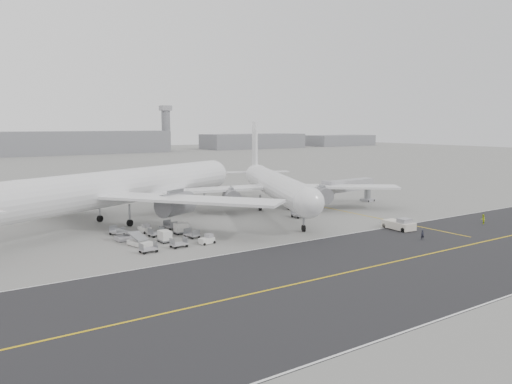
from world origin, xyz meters
TOP-DOWN VIEW (x-y plane):
  - ground at (0.00, 0.00)m, footprint 700.00×700.00m
  - taxiway at (5.02, -17.98)m, footprint 220.00×59.00m
  - horizon_buildings at (30.00, 260.00)m, footprint 520.00×28.00m
  - control_tower at (100.00, 265.00)m, footprint 7.00×7.00m
  - airliner_a at (-14.14, 28.14)m, footprint 62.89×61.36m
  - airliner_b at (18.68, 23.51)m, footprint 50.69×51.82m
  - pushback_tug at (25.07, -4.46)m, footprint 3.02×7.51m
  - jet_bridge at (37.77, 20.85)m, footprint 15.54×4.06m
  - gse_cluster at (-12.35, 11.72)m, footprint 19.24×22.54m
  - stray_dolly at (17.46, 14.16)m, footprint 1.87×2.83m
  - ground_crew_a at (21.95, -11.75)m, footprint 0.67×0.56m
  - ground_crew_b at (41.68, -9.76)m, footprint 1.07×0.96m

SIDE VIEW (x-z plane):
  - ground at x=0.00m, z-range 0.00..0.00m
  - horizon_buildings at x=30.00m, z-range -14.00..14.00m
  - gse_cluster at x=-12.35m, z-range -0.95..0.95m
  - stray_dolly at x=17.46m, z-range -0.84..0.84m
  - taxiway at x=5.02m, z-range -0.01..0.03m
  - ground_crew_a at x=21.95m, z-range 0.00..1.57m
  - pushback_tug at x=25.07m, z-range -0.19..1.94m
  - ground_crew_b at x=41.68m, z-range 0.00..1.82m
  - jet_bridge at x=37.77m, z-range 1.15..6.97m
  - airliner_b at x=18.68m, z-range -4.00..14.88m
  - airliner_a at x=-14.14m, z-range -4.90..18.16m
  - control_tower at x=100.00m, z-range 0.63..31.88m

